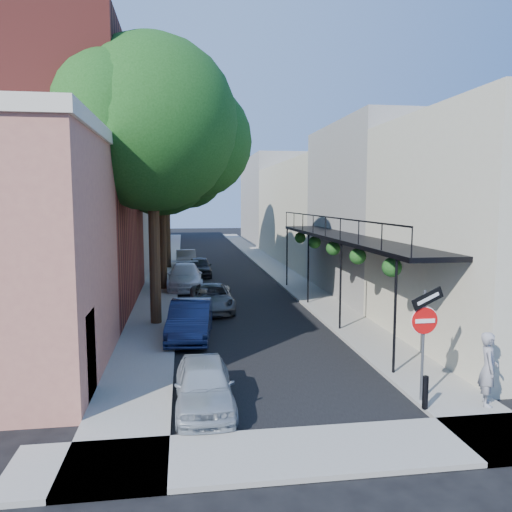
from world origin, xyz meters
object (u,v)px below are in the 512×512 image
object	(u,v)px
oak_near	(163,129)
oak_mid	(168,164)
parked_car_d	(185,277)
parked_car_f	(186,259)
sign_post	(425,325)
parked_car_b	(190,320)
parked_car_e	(200,267)
bollard	(425,392)
parked_car_a	(204,385)
parked_car_c	(212,298)
pedestrian	(488,369)
oak_far	(172,156)

from	to	relation	value
oak_near	oak_mid	size ratio (longest dim) A/B	1.12
oak_near	parked_car_d	world-z (taller)	oak_near
parked_car_f	sign_post	bearing A→B (deg)	-80.22
parked_car_b	parked_car_e	world-z (taller)	parked_car_b
parked_car_f	bollard	bearing A→B (deg)	-80.75
parked_car_a	parked_car_c	xyz separation A→B (m)	(0.81, 10.84, -0.00)
parked_car_e	parked_car_f	distance (m)	4.30
parked_car_d	pedestrian	distance (m)	19.27
oak_far	parked_car_a	size ratio (longest dim) A/B	3.40
bollard	parked_car_a	world-z (taller)	parked_car_a
parked_car_d	pedestrian	bearing A→B (deg)	-67.62
parked_car_c	oak_far	bearing A→B (deg)	98.31
parked_car_d	sign_post	bearing A→B (deg)	-71.25
oak_mid	parked_car_c	world-z (taller)	oak_mid
sign_post	parked_car_a	world-z (taller)	sign_post
bollard	oak_near	distance (m)	13.78
sign_post	parked_car_b	bearing A→B (deg)	129.09
oak_near	parked_car_a	xyz separation A→B (m)	(1.16, -8.69, -7.28)
sign_post	parked_car_b	size ratio (longest dim) A/B	0.71
parked_car_d	parked_car_e	bearing A→B (deg)	78.20
sign_post	parked_car_b	xyz separation A→B (m)	(-5.60, 6.90, -1.34)
bollard	oak_far	world-z (taller)	oak_far
oak_near	parked_car_f	world-z (taller)	oak_near
parked_car_a	parked_car_b	bearing A→B (deg)	92.16
oak_mid	parked_car_b	xyz separation A→B (m)	(0.97, -10.36, -6.36)
parked_car_b	parked_car_c	bearing A→B (deg)	82.50
oak_near	parked_car_d	bearing A→B (deg)	84.60
oak_near	parked_car_b	distance (m)	7.63
bollard	parked_car_e	distance (m)	22.93
oak_mid	oak_far	bearing A→B (deg)	89.59
parked_car_d	parked_car_b	bearing A→B (deg)	-88.73
oak_mid	pedestrian	world-z (taller)	oak_mid
parked_car_c	sign_post	bearing A→B (deg)	-67.46
bollard	parked_car_b	distance (m)	9.17
parked_car_a	parked_car_c	world-z (taller)	parked_car_a
parked_car_a	parked_car_d	world-z (taller)	parked_car_d
oak_mid	bollard	bearing A→B (deg)	-70.10
oak_near	oak_far	distance (m)	17.01
sign_post	parked_car_c	size ratio (longest dim) A/B	0.70
parked_car_a	parked_car_e	size ratio (longest dim) A/B	0.93
oak_near	parked_car_b	xyz separation A→B (m)	(0.92, -2.39, -7.19)
bollard	parked_car_a	distance (m)	5.32
parked_car_c	parked_car_d	distance (m)	6.08
bollard	pedestrian	distance (m)	1.68
parked_car_b	pedestrian	size ratio (longest dim) A/B	2.33
parked_car_f	oak_mid	bearing A→B (deg)	-98.37
oak_mid	parked_car_e	distance (m)	8.18
bollard	parked_car_f	xyz separation A→B (m)	(-5.47, 26.68, 0.15)
parked_car_c	pedestrian	world-z (taller)	pedestrian
sign_post	parked_car_e	size ratio (longest dim) A/B	0.79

